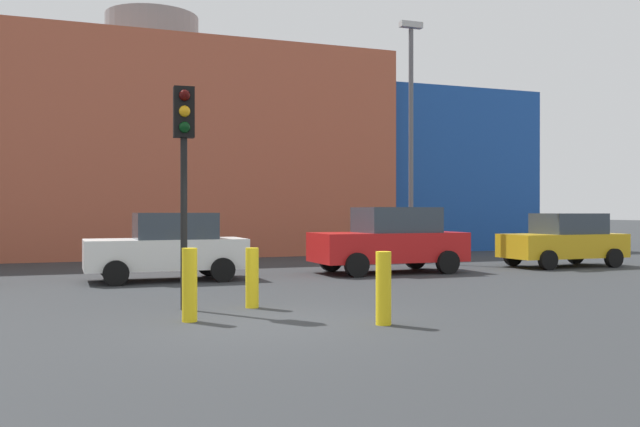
# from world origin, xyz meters

# --- Properties ---
(ground_plane) EXTENTS (200.00, 200.00, 0.00)m
(ground_plane) POSITION_xyz_m (0.00, 0.00, 0.00)
(ground_plane) COLOR #2D3033
(building_backdrop) EXTENTS (33.26, 11.41, 10.29)m
(building_backdrop) POSITION_xyz_m (0.73, 20.54, 3.98)
(building_backdrop) COLOR #B2563D
(building_backdrop) RESTS_ON ground_plane
(parked_car_2) EXTENTS (3.94, 1.94, 1.71)m
(parked_car_2) POSITION_xyz_m (-0.47, 7.28, 0.85)
(parked_car_2) COLOR white
(parked_car_2) RESTS_ON ground_plane
(parked_car_3) EXTENTS (4.29, 2.11, 1.86)m
(parked_car_3) POSITION_xyz_m (5.76, 7.28, 0.93)
(parked_car_3) COLOR red
(parked_car_3) RESTS_ON ground_plane
(parked_car_4) EXTENTS (3.88, 1.90, 1.68)m
(parked_car_4) POSITION_xyz_m (11.87, 7.28, 0.84)
(parked_car_4) COLOR gold
(parked_car_4) RESTS_ON ground_plane
(traffic_light_island) EXTENTS (0.37, 0.37, 3.96)m
(traffic_light_island) POSITION_xyz_m (-0.95, 1.94, 2.91)
(traffic_light_island) COLOR black
(traffic_light_island) RESTS_ON ground_plane
(bollard_yellow_0) EXTENTS (0.24, 0.24, 1.13)m
(bollard_yellow_0) POSITION_xyz_m (1.66, -0.75, 0.56)
(bollard_yellow_0) COLOR yellow
(bollard_yellow_0) RESTS_ON ground_plane
(bollard_yellow_1) EXTENTS (0.24, 0.24, 1.17)m
(bollard_yellow_1) POSITION_xyz_m (-1.09, 0.60, 0.58)
(bollard_yellow_1) COLOR yellow
(bollard_yellow_1) RESTS_ON ground_plane
(bollard_yellow_2) EXTENTS (0.24, 0.24, 1.09)m
(bollard_yellow_2) POSITION_xyz_m (0.25, 1.78, 0.54)
(bollard_yellow_2) COLOR yellow
(bollard_yellow_2) RESTS_ON ground_plane
(street_lamp) EXTENTS (0.80, 0.24, 8.14)m
(street_lamp) POSITION_xyz_m (8.05, 10.32, 4.60)
(street_lamp) COLOR #59595E
(street_lamp) RESTS_ON ground_plane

